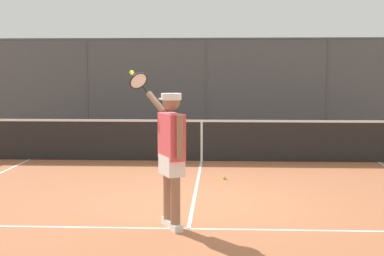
{
  "coord_description": "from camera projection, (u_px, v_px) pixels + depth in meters",
  "views": [
    {
      "loc": [
        -0.39,
        8.33,
        2.05
      ],
      "look_at": [
        0.09,
        -1.52,
        1.05
      ],
      "focal_mm": 51.34,
      "sensor_mm": 36.0,
      "label": 1
    }
  ],
  "objects": [
    {
      "name": "tennis_player",
      "position": [
        171.0,
        148.0,
        7.19
      ],
      "size": [
        0.91,
        1.24,
        2.08
      ],
      "rotation": [
        0.0,
        0.0,
        -1.14
      ],
      "color": "silver",
      "rests_on": "ground"
    },
    {
      "name": "tennis_ball_mid_court",
      "position": [
        224.0,
        177.0,
        10.57
      ],
      "size": [
        0.07,
        0.07,
        0.07
      ],
      "primitive_type": "sphere",
      "color": "#C1D138",
      "rests_on": "ground"
    },
    {
      "name": "tennis_net",
      "position": [
        202.0,
        140.0,
        12.71
      ],
      "size": [
        10.52,
        0.09,
        1.07
      ],
      "color": "#2D2D2D",
      "rests_on": "ground"
    },
    {
      "name": "ground_plane",
      "position": [
        193.0,
        205.0,
        8.51
      ],
      "size": [
        60.0,
        60.0,
        0.0
      ],
      "primitive_type": "plane",
      "color": "#A8603D"
    },
    {
      "name": "fence_backdrop",
      "position": [
        206.0,
        91.0,
        17.41
      ],
      "size": [
        17.7,
        1.37,
        3.1
      ],
      "color": "#474C51",
      "rests_on": "ground"
    },
    {
      "name": "court_line_markings",
      "position": [
        187.0,
        235.0,
        6.94
      ],
      "size": [
        8.19,
        10.18,
        0.01
      ],
      "color": "white",
      "rests_on": "ground"
    }
  ]
}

